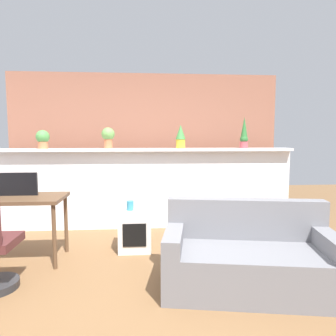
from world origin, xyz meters
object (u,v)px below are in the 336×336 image
couch (249,259)px  potted_plant_1 (108,136)px  desk (14,204)px  vase_on_shelf (130,206)px  side_cube_shelf (135,230)px  potted_plant_0 (43,139)px  potted_plant_3 (244,135)px  tv_monitor (14,184)px  potted_plant_2 (181,136)px

couch → potted_plant_1: bearing=126.4°
desk → vase_on_shelf: bearing=13.0°
vase_on_shelf → side_cube_shelf: bearing=-35.1°
potted_plant_1 → desk: (-0.92, -1.23, -0.77)m
desk → side_cube_shelf: size_ratio=2.20×
potted_plant_1 → potted_plant_0: bearing=-178.7°
potted_plant_1 → side_cube_shelf: 1.59m
potted_plant_1 → potted_plant_3: potted_plant_3 is taller
desk → potted_plant_1: bearing=53.1°
potted_plant_0 → tv_monitor: bearing=-89.1°
vase_on_shelf → tv_monitor: bearing=-170.6°
potted_plant_2 → vase_on_shelf: bearing=-130.1°
potted_plant_0 → vase_on_shelf: size_ratio=2.29×
potted_plant_3 → potted_plant_2: bearing=-177.9°
potted_plant_0 → potted_plant_3: 3.09m
potted_plant_0 → potted_plant_1: 0.97m
side_cube_shelf → couch: couch is taller
potted_plant_2 → vase_on_shelf: (-0.74, -0.88, -0.88)m
potted_plant_3 → tv_monitor: size_ratio=0.94×
potted_plant_2 → potted_plant_3: potted_plant_3 is taller
desk → tv_monitor: tv_monitor is taller
tv_monitor → desk: bearing=-72.3°
potted_plant_0 → side_cube_shelf: 2.04m
potted_plant_3 → side_cube_shelf: bearing=-150.5°
potted_plant_2 → vase_on_shelf: size_ratio=2.98×
potted_plant_0 → desk: 1.42m
potted_plant_2 → tv_monitor: potted_plant_2 is taller
potted_plant_1 → potted_plant_3: size_ratio=0.65×
couch → tv_monitor: bearing=159.8°
couch → potted_plant_0: bearing=140.7°
potted_plant_2 → desk: size_ratio=0.33×
potted_plant_1 → tv_monitor: bearing=-129.5°
potted_plant_2 → tv_monitor: bearing=-151.9°
desk → couch: (2.44, -0.82, -0.38)m
tv_monitor → vase_on_shelf: bearing=9.4°
potted_plant_1 → tv_monitor: 1.59m
potted_plant_0 → vase_on_shelf: (1.33, -0.91, -0.84)m
side_cube_shelf → vase_on_shelf: bearing=144.9°
potted_plant_3 → potted_plant_1: bearing=179.7°
potted_plant_3 → vase_on_shelf: potted_plant_3 is taller
potted_plant_3 → couch: potted_plant_3 is taller
potted_plant_3 → side_cube_shelf: size_ratio=0.98×
side_cube_shelf → couch: bearing=-44.7°
potted_plant_1 → couch: (1.52, -2.05, -1.15)m
potted_plant_3 → desk: size_ratio=0.44×
tv_monitor → potted_plant_2: bearing=28.1°
couch → desk: bearing=161.3°
potted_plant_1 → potted_plant_3: (2.12, -0.01, 0.03)m
vase_on_shelf → potted_plant_3: bearing=27.6°
desk → potted_plant_0: bearing=92.0°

